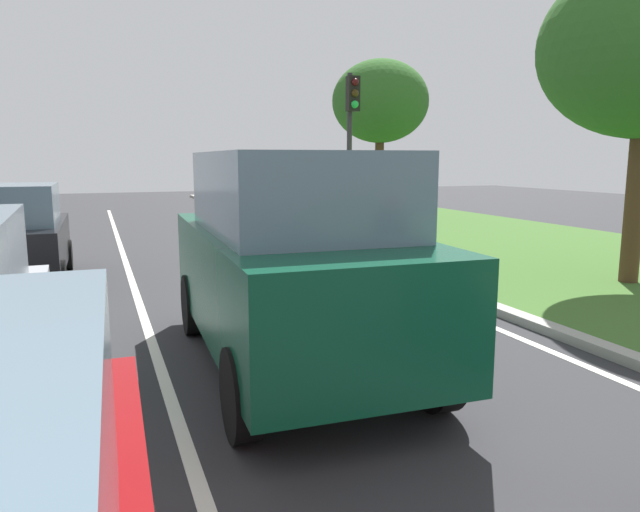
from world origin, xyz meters
The scene contains 9 objects.
ground_plane centered at (0.00, 14.00, 0.00)m, with size 60.00×60.00×0.00m, color #2D2D30.
lane_line_center centered at (-0.70, 14.00, 0.00)m, with size 0.12×32.00×0.01m, color silver.
lane_line_right_edge centered at (3.60, 14.00, 0.00)m, with size 0.12×32.00×0.01m, color silver.
grass_verge_right centered at (8.50, 14.00, 0.03)m, with size 9.00×48.00×0.06m, color #3D6628.
curb_right centered at (4.10, 14.00, 0.06)m, with size 0.24×48.00×0.12m, color #9E9B93.
car_suv_ahead centered at (0.66, 8.77, 1.17)m, with size 2.10×4.56×2.28m.
car_hatchback_far centered at (-2.61, 14.41, 0.88)m, with size 1.75×3.71×1.78m.
traffic_light_near_right centered at (5.24, 17.63, 3.08)m, with size 0.32×0.50×4.44m.
tree_roadside_far centered at (8.47, 22.40, 4.20)m, with size 3.43×3.43×5.68m.
Camera 1 is at (-1.26, 2.97, 2.21)m, focal length 33.14 mm.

